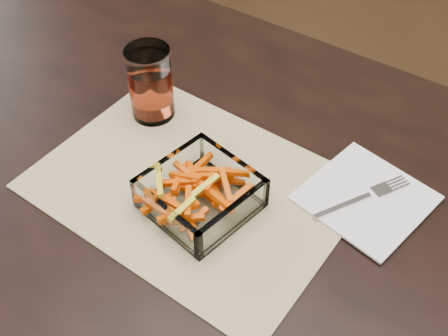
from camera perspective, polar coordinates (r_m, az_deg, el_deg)
The scene contains 6 objects.
dining_table at distance 0.87m, azimuth 2.80°, elevation -8.77°, with size 1.60×0.90×0.75m.
placemat at distance 0.84m, azimuth -3.18°, elevation -1.81°, with size 0.45×0.33×0.00m, color tan.
glass_bowl at distance 0.80m, azimuth -2.40°, elevation -2.79°, with size 0.16×0.16×0.05m.
tumbler at distance 0.92m, azimuth -7.46°, elevation 8.32°, with size 0.07×0.07×0.13m.
napkin at distance 0.84m, azimuth 14.21°, elevation -2.94°, with size 0.16×0.16×0.00m, color white.
fork at distance 0.84m, azimuth 14.13°, elevation -2.83°, with size 0.09×0.15×0.00m.
Camera 1 is at (0.24, -0.43, 1.38)m, focal length 45.00 mm.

